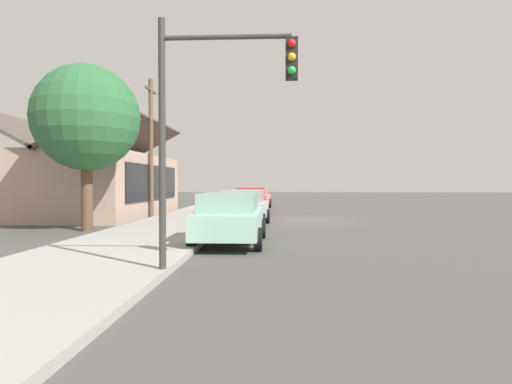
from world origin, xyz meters
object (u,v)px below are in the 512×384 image
(car_coral, at_px, (256,198))
(car_silver, at_px, (244,208))
(car_seafoam, at_px, (230,218))
(car_cherry, at_px, (251,201))
(traffic_light_main, at_px, (214,103))
(shade_tree, at_px, (86,118))
(utility_pole_wooden, at_px, (151,145))
(fire_hydrant_red, at_px, (222,209))

(car_coral, bearing_deg, car_silver, -176.14)
(car_seafoam, distance_m, car_cherry, 11.41)
(car_silver, bearing_deg, car_coral, 3.26)
(car_coral, bearing_deg, car_seafoam, -176.38)
(car_silver, relative_size, traffic_light_main, 0.88)
(shade_tree, xyz_separation_m, utility_pole_wooden, (6.84, -0.55, -0.47))
(car_seafoam, distance_m, shade_tree, 7.79)
(car_seafoam, bearing_deg, shade_tree, 60.55)
(car_coral, relative_size, shade_tree, 0.70)
(car_cherry, distance_m, car_coral, 6.26)
(car_seafoam, distance_m, utility_pole_wooden, 12.04)
(car_cherry, relative_size, car_coral, 1.08)
(car_seafoam, relative_size, traffic_light_main, 0.88)
(shade_tree, distance_m, utility_pole_wooden, 6.88)
(car_cherry, xyz_separation_m, fire_hydrant_red, (-1.92, 1.37, -0.32))
(car_seafoam, bearing_deg, utility_pole_wooden, 28.20)
(car_cherry, bearing_deg, car_coral, -0.68)
(car_cherry, bearing_deg, fire_hydrant_red, 143.45)
(fire_hydrant_red, bearing_deg, car_seafoam, -171.27)
(car_seafoam, xyz_separation_m, car_silver, (5.47, -0.01, -0.00))
(car_silver, bearing_deg, car_seafoam, -177.53)
(car_silver, bearing_deg, shade_tree, 111.37)
(car_coral, bearing_deg, fire_hydrant_red, 173.96)
(car_seafoam, relative_size, fire_hydrant_red, 6.44)
(fire_hydrant_red, bearing_deg, car_coral, -9.26)
(car_silver, xyz_separation_m, traffic_light_main, (-10.17, -0.19, 2.68))
(shade_tree, xyz_separation_m, traffic_light_main, (-8.12, -6.21, -0.91))
(traffic_light_main, bearing_deg, car_silver, 1.06)
(car_silver, relative_size, shade_tree, 0.71)
(car_silver, relative_size, car_coral, 1.01)
(car_silver, distance_m, car_coral, 12.21)
(shade_tree, bearing_deg, car_cherry, -36.57)
(shade_tree, bearing_deg, car_silver, -71.25)
(shade_tree, height_order, traffic_light_main, shade_tree)
(traffic_light_main, bearing_deg, utility_pole_wooden, 20.71)
(shade_tree, bearing_deg, traffic_light_main, -142.58)
(car_coral, xyz_separation_m, shade_tree, (-14.25, 5.89, 3.58))
(car_silver, distance_m, car_cherry, 5.95)
(car_silver, bearing_deg, fire_hydrant_red, 22.71)
(car_silver, xyz_separation_m, car_cherry, (5.94, 0.10, 0.00))
(traffic_light_main, bearing_deg, shade_tree, 37.42)
(car_seafoam, xyz_separation_m, utility_pole_wooden, (10.27, 5.46, 3.11))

